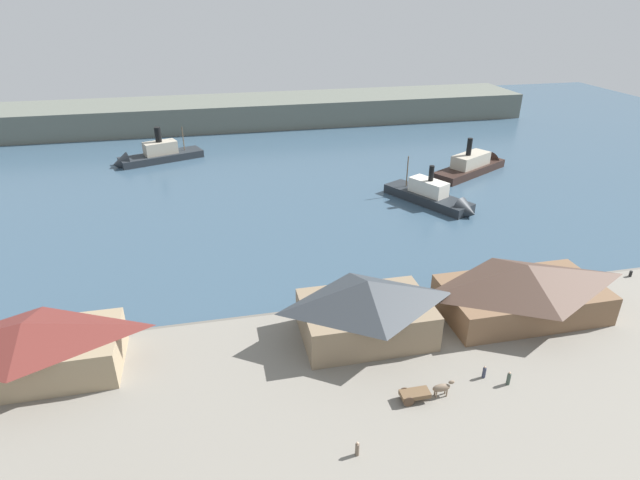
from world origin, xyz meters
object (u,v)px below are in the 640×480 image
object	(u,v)px
ferry_mid_harbor	(436,198)
ferry_shed_central_terminal	(523,289)
ferry_near_quay	(476,165)
pedestrian_near_east_shed	(357,449)
pedestrian_by_tram	(484,372)
horse_cart	(424,392)
ferry_approaching_west	(152,156)
mooring_post_center_west	(631,274)
mooring_post_west	(575,281)
ferry_shed_east_terminal	(29,349)
ferry_shed_customs_shed	(366,308)
mooring_post_east	(606,275)
pedestrian_walking_west	(509,379)

from	to	relation	value
ferry_mid_harbor	ferry_shed_central_terminal	bearing A→B (deg)	-98.46
ferry_near_quay	pedestrian_near_east_shed	bearing A→B (deg)	-124.21
pedestrian_by_tram	ferry_near_quay	world-z (taller)	ferry_near_quay
horse_cart	ferry_approaching_west	bearing A→B (deg)	109.78
mooring_post_center_west	mooring_post_west	bearing A→B (deg)	179.85
mooring_post_west	ferry_approaching_west	distance (m)	102.36
mooring_post_west	mooring_post_center_west	bearing A→B (deg)	-0.15
pedestrian_near_east_shed	mooring_post_west	distance (m)	46.19
ferry_shed_east_terminal	mooring_post_west	bearing A→B (deg)	3.39
ferry_shed_customs_shed	mooring_post_west	size ratio (longest dim) A/B	17.85
pedestrian_near_east_shed	ferry_shed_central_terminal	bearing A→B (deg)	32.89
mooring_post_east	ferry_approaching_west	xyz separation A→B (m)	(-71.30, 78.10, -0.04)
ferry_shed_east_terminal	pedestrian_by_tram	size ratio (longest dim) A/B	12.42
ferry_shed_central_terminal	pedestrian_near_east_shed	size ratio (longest dim) A/B	13.29
mooring_post_west	ferry_approaching_west	world-z (taller)	ferry_approaching_west
ferry_shed_customs_shed	ferry_approaching_west	size ratio (longest dim) A/B	0.69
ferry_shed_central_terminal	horse_cart	world-z (taller)	ferry_shed_central_terminal
ferry_shed_customs_shed	ferry_near_quay	distance (m)	75.32
pedestrian_walking_west	mooring_post_east	world-z (taller)	pedestrian_walking_west
ferry_shed_customs_shed	mooring_post_center_west	world-z (taller)	ferry_shed_customs_shed
ferry_shed_central_terminal	pedestrian_near_east_shed	xyz separation A→B (m)	(-27.84, -18.01, -2.94)
horse_cart	ferry_near_quay	world-z (taller)	ferry_near_quay
mooring_post_east	ferry_approaching_west	bearing A→B (deg)	132.39
ferry_shed_central_terminal	pedestrian_by_tram	distance (m)	15.72
ferry_shed_customs_shed	pedestrian_near_east_shed	xyz separation A→B (m)	(-6.12, -17.61, -3.26)
ferry_shed_customs_shed	pedestrian_walking_west	size ratio (longest dim) A/B	9.53
pedestrian_walking_west	mooring_post_west	distance (m)	27.39
mooring_post_west	ferry_shed_east_terminal	bearing A→B (deg)	-176.61
mooring_post_west	ferry_mid_harbor	size ratio (longest dim) A/B	0.04
horse_cart	mooring_post_west	xyz separation A→B (m)	(31.10, 17.49, -0.47)
pedestrian_walking_west	mooring_post_center_west	world-z (taller)	pedestrian_walking_west
pedestrian_near_east_shed	ferry_approaching_west	size ratio (longest dim) A/B	0.07
ferry_near_quay	ferry_shed_central_terminal	bearing A→B (deg)	-112.56
pedestrian_by_tram	ferry_approaching_west	size ratio (longest dim) A/B	0.07
pedestrian_near_east_shed	ferry_mid_harbor	size ratio (longest dim) A/B	0.08
ferry_shed_customs_shed	pedestrian_by_tram	size ratio (longest dim) A/B	10.24
ferry_mid_harbor	ferry_near_quay	world-z (taller)	ferry_near_quay
mooring_post_west	ferry_mid_harbor	xyz separation A→B (m)	(-6.17, 35.46, -0.11)
mooring_post_east	ferry_mid_harbor	world-z (taller)	ferry_mid_harbor
ferry_shed_east_terminal	ferry_near_quay	xyz separation A→B (m)	(84.76, 58.25, -3.01)
ferry_shed_central_terminal	ferry_near_quay	world-z (taller)	ferry_near_quay
ferry_shed_customs_shed	mooring_post_east	distance (m)	40.16
horse_cart	ferry_approaching_west	world-z (taller)	ferry_approaching_west
mooring_post_center_west	ferry_near_quay	size ratio (longest dim) A/B	0.04
pedestrian_near_east_shed	pedestrian_by_tram	size ratio (longest dim) A/B	1.03
mooring_post_center_west	mooring_post_east	bearing A→B (deg)	173.22
mooring_post_center_west	pedestrian_by_tram	bearing A→B (deg)	-154.29
ferry_shed_central_terminal	ferry_shed_customs_shed	bearing A→B (deg)	-178.95
horse_cart	mooring_post_east	bearing A→B (deg)	26.00
ferry_shed_east_terminal	mooring_post_west	xyz separation A→B (m)	(72.46, 4.30, -3.03)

